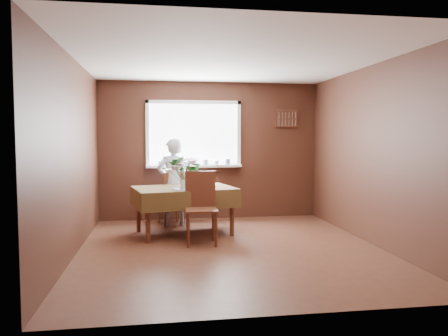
{
  "coord_description": "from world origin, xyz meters",
  "views": [
    {
      "loc": [
        -0.95,
        -5.7,
        1.49
      ],
      "look_at": [
        0.0,
        0.55,
        1.05
      ],
      "focal_mm": 35.0,
      "sensor_mm": 36.0,
      "label": 1
    }
  ],
  "objects": [
    {
      "name": "wall_left",
      "position": [
        -2.0,
        0.0,
        1.25
      ],
      "size": [
        0.0,
        4.5,
        4.5
      ],
      "primitive_type": "plane",
      "rotation": [
        1.57,
        0.0,
        1.57
      ],
      "color": "#592F20",
      "rests_on": "floor"
    },
    {
      "name": "side_plate",
      "position": [
        -0.17,
        1.13,
        0.73
      ],
      "size": [
        0.33,
        0.33,
        0.01
      ],
      "primitive_type": "cylinder",
      "rotation": [
        0.0,
        0.0,
        0.38
      ],
      "color": "white",
      "rests_on": "dining_table"
    },
    {
      "name": "spoon_rack",
      "position": [
        1.45,
        2.22,
        1.85
      ],
      "size": [
        0.44,
        0.05,
        0.33
      ],
      "color": "#542A1B",
      "rests_on": "wall_back"
    },
    {
      "name": "table_knife",
      "position": [
        -0.35,
        0.78,
        0.73
      ],
      "size": [
        0.06,
        0.22,
        0.0
      ],
      "primitive_type": "cube",
      "rotation": [
        0.0,
        0.0,
        0.19
      ],
      "color": "silver",
      "rests_on": "dining_table"
    },
    {
      "name": "ceiling",
      "position": [
        0.0,
        0.0,
        2.5
      ],
      "size": [
        4.5,
        4.5,
        0.0
      ],
      "primitive_type": "plane",
      "rotation": [
        3.14,
        0.0,
        0.0
      ],
      "color": "white",
      "rests_on": "wall_back"
    },
    {
      "name": "wall_front",
      "position": [
        0.0,
        -2.25,
        1.25
      ],
      "size": [
        4.0,
        0.0,
        4.0
      ],
      "primitive_type": "plane",
      "rotation": [
        -1.57,
        0.0,
        0.0
      ],
      "color": "#592F20",
      "rests_on": "floor"
    },
    {
      "name": "floor",
      "position": [
        0.0,
        0.0,
        0.0
      ],
      "size": [
        4.5,
        4.5,
        0.0
      ],
      "primitive_type": "plane",
      "color": "#482418",
      "rests_on": "ground"
    },
    {
      "name": "dining_table",
      "position": [
        -0.56,
        1.0,
        0.64
      ],
      "size": [
        1.67,
        1.3,
        0.73
      ],
      "rotation": [
        0.0,
        0.0,
        0.21
      ],
      "color": "#542A1B",
      "rests_on": "floor"
    },
    {
      "name": "flower_bouquet",
      "position": [
        -0.57,
        0.82,
        1.02
      ],
      "size": [
        0.53,
        0.53,
        0.46
      ],
      "rotation": [
        0.0,
        0.0,
        0.13
      ],
      "color": "white",
      "rests_on": "dining_table"
    },
    {
      "name": "seated_woman",
      "position": [
        -0.7,
        1.67,
        0.74
      ],
      "size": [
        0.59,
        0.43,
        1.48
      ],
      "primitive_type": "imported",
      "rotation": [
        0.0,
        0.0,
        3.28
      ],
      "color": "white",
      "rests_on": "floor"
    },
    {
      "name": "window_assembly",
      "position": [
        -0.3,
        2.19,
        1.34
      ],
      "size": [
        1.72,
        0.2,
        1.22
      ],
      "color": "white",
      "rests_on": "wall_back"
    },
    {
      "name": "wall_back",
      "position": [
        0.0,
        2.25,
        1.25
      ],
      "size": [
        4.0,
        0.0,
        4.0
      ],
      "primitive_type": "plane",
      "rotation": [
        1.57,
        0.0,
        0.0
      ],
      "color": "#592F20",
      "rests_on": "floor"
    },
    {
      "name": "chair_far",
      "position": [
        -0.71,
        1.75,
        0.5
      ],
      "size": [
        0.49,
        0.49,
        0.91
      ],
      "rotation": [
        0.0,
        0.0,
        3.44
      ],
      "color": "#542A1B",
      "rests_on": "floor"
    },
    {
      "name": "wall_right",
      "position": [
        2.0,
        0.0,
        1.25
      ],
      "size": [
        0.0,
        4.5,
        4.5
      ],
      "primitive_type": "plane",
      "rotation": [
        1.57,
        0.0,
        -1.57
      ],
      "color": "#592F20",
      "rests_on": "floor"
    },
    {
      "name": "chair_near",
      "position": [
        -0.36,
        0.39,
        0.55
      ],
      "size": [
        0.45,
        0.45,
        1.01
      ],
      "rotation": [
        0.0,
        0.0,
        -0.03
      ],
      "color": "#542A1B",
      "rests_on": "floor"
    }
  ]
}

